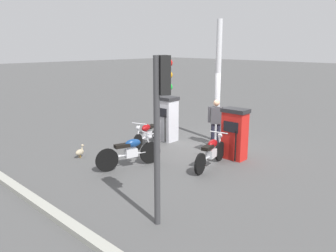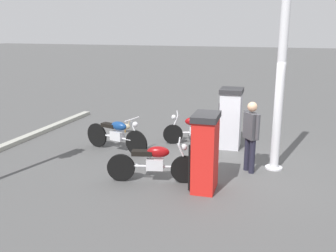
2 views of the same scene
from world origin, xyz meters
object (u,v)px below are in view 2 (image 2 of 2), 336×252
object	(u,v)px
motorcycle_far_pump	(154,162)
canopy_support_pole	(280,80)
motorcycle_near_pump	(196,128)
motorcycle_extra	(117,134)
fuel_pump_near	(231,118)
attendant_person	(251,132)
wandering_duck	(125,126)
fuel_pump_far	(205,152)

from	to	relation	value
motorcycle_far_pump	canopy_support_pole	world-z (taller)	canopy_support_pole
motorcycle_far_pump	canopy_support_pole	bearing A→B (deg)	-145.28
motorcycle_near_pump	motorcycle_extra	world-z (taller)	motorcycle_extra
fuel_pump_near	motorcycle_far_pump	xyz separation A→B (m)	(1.11, 2.97, -0.39)
attendant_person	wandering_duck	world-z (taller)	attendant_person
motorcycle_far_pump	attendant_person	size ratio (longest dim) A/B	1.18
motorcycle_extra	motorcycle_far_pump	bearing A→B (deg)	136.12
motorcycle_far_pump	attendant_person	bearing A→B (deg)	-145.45
attendant_person	motorcycle_far_pump	bearing A→B (deg)	34.55
fuel_pump_far	wandering_duck	bearing A→B (deg)	-45.41
canopy_support_pole	fuel_pump_near	bearing A→B (deg)	-45.60
fuel_pump_far	fuel_pump_near	bearing A→B (deg)	-90.00
attendant_person	canopy_support_pole	distance (m)	1.34
attendant_person	fuel_pump_near	bearing A→B (deg)	-66.21
motorcycle_near_pump	canopy_support_pole	world-z (taller)	canopy_support_pole
fuel_pump_far	canopy_support_pole	bearing A→B (deg)	-127.24
canopy_support_pole	fuel_pump_far	bearing A→B (deg)	52.76
fuel_pump_near	motorcycle_extra	world-z (taller)	fuel_pump_near
attendant_person	canopy_support_pole	world-z (taller)	canopy_support_pole
motorcycle_near_pump	attendant_person	size ratio (longest dim) A/B	1.14
wandering_duck	motorcycle_extra	bearing A→B (deg)	108.51
fuel_pump_near	motorcycle_near_pump	size ratio (longest dim) A/B	0.88
attendant_person	canopy_support_pole	xyz separation A→B (m)	(-0.54, -0.38, 1.17)
fuel_pump_far	motorcycle_far_pump	xyz separation A→B (m)	(1.11, -0.03, -0.36)
fuel_pump_far	motorcycle_extra	size ratio (longest dim) A/B	0.80
motorcycle_near_pump	wandering_duck	xyz separation A→B (m)	(2.44, -0.45, -0.26)
fuel_pump_far	motorcycle_near_pump	size ratio (longest dim) A/B	0.85
motorcycle_far_pump	canopy_support_pole	distance (m)	3.35
motorcycle_near_pump	motorcycle_extra	distance (m)	2.28
fuel_pump_near	fuel_pump_far	size ratio (longest dim) A/B	1.03
fuel_pump_near	canopy_support_pole	distance (m)	2.23
canopy_support_pole	motorcycle_extra	bearing A→B (deg)	0.46
motorcycle_extra	attendant_person	distance (m)	3.59
fuel_pump_far	motorcycle_far_pump	world-z (taller)	fuel_pump_far
motorcycle_near_pump	fuel_pump_near	bearing A→B (deg)	179.93
motorcycle_extra	wandering_duck	bearing A→B (deg)	-71.49
motorcycle_near_pump	fuel_pump_far	bearing A→B (deg)	107.82
fuel_pump_near	attendant_person	size ratio (longest dim) A/B	1.01
motorcycle_extra	canopy_support_pole	xyz separation A→B (m)	(-4.09, -0.03, 1.62)
fuel_pump_near	attendant_person	distance (m)	1.85
motorcycle_extra	wandering_duck	xyz separation A→B (m)	(0.60, -1.80, -0.29)
motorcycle_far_pump	wandering_duck	distance (m)	4.13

